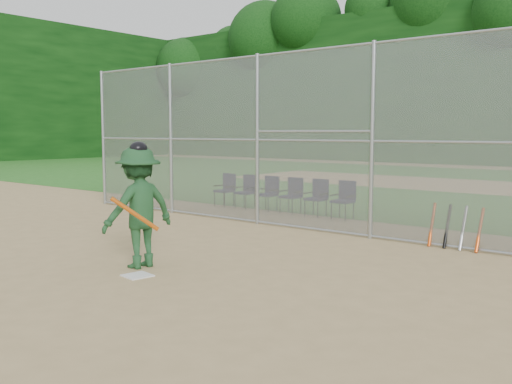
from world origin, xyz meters
The scene contains 13 objects.
ground centered at (0.00, 0.00, 0.00)m, with size 100.00×100.00×0.00m, color tan.
grass_strip centered at (0.00, 18.00, 0.01)m, with size 100.00×100.00×0.00m, color #26651E.
dirt_patch_far centered at (0.00, 18.00, 0.01)m, with size 24.00×24.00×0.00m, color tan.
backstop_fence centered at (0.00, 5.00, 2.07)m, with size 16.09×0.09×4.00m.
home_plate centered at (-0.27, -0.03, 0.01)m, with size 0.39×0.39×0.02m, color silver.
batter_at_plate centered at (-0.71, 0.38, 0.99)m, with size 1.06×1.39×2.04m.
spare_bats centered at (2.73, 5.07, 0.41)m, with size 0.96×0.39×0.83m.
chair_0 centered at (-4.81, 6.90, 0.48)m, with size 0.54×0.52×0.96m, color #0F0E34, non-canonical shape.
chair_1 centered at (-4.00, 6.90, 0.48)m, with size 0.54×0.52×0.96m, color #0F0E34, non-canonical shape.
chair_2 centered at (-3.20, 6.90, 0.48)m, with size 0.54×0.52×0.96m, color #0F0E34, non-canonical shape.
chair_3 centered at (-2.40, 6.90, 0.48)m, with size 0.54×0.52×0.96m, color #0F0E34, non-canonical shape.
chair_4 centered at (-1.59, 6.90, 0.48)m, with size 0.54×0.52×0.96m, color #0F0E34, non-canonical shape.
chair_5 centered at (-0.79, 6.90, 0.48)m, with size 0.54×0.52×0.96m, color #0F0E34, non-canonical shape.
Camera 1 is at (6.50, -5.47, 2.18)m, focal length 40.00 mm.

